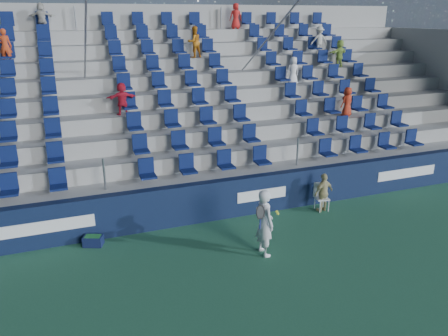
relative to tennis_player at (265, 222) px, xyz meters
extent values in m
plane|color=#2C6746|center=(-0.53, -0.79, -0.88)|extent=(70.00, 70.00, 0.00)
cube|color=#0F1A39|center=(-0.53, 2.36, -0.28)|extent=(24.00, 0.30, 1.20)
cube|color=white|center=(-5.53, 2.20, -0.26)|extent=(3.20, 0.02, 0.34)
cube|color=white|center=(0.97, 2.20, -0.26)|extent=(1.60, 0.02, 0.34)
cube|color=white|center=(6.47, 2.20, -0.26)|extent=(2.40, 0.02, 0.34)
cube|color=gray|center=(-0.53, 2.94, -0.28)|extent=(24.00, 0.85, 1.20)
cube|color=gray|center=(-0.53, 3.79, -0.03)|extent=(24.00, 0.85, 1.70)
cube|color=gray|center=(-0.53, 4.64, 0.22)|extent=(24.00, 0.85, 2.20)
cube|color=gray|center=(-0.53, 5.49, 0.47)|extent=(24.00, 0.85, 2.70)
cube|color=gray|center=(-0.53, 6.34, 0.72)|extent=(24.00, 0.85, 3.20)
cube|color=gray|center=(-0.53, 7.19, 0.97)|extent=(24.00, 0.85, 3.70)
cube|color=gray|center=(-0.53, 8.04, 1.22)|extent=(24.00, 0.85, 4.20)
cube|color=gray|center=(-0.53, 8.89, 1.47)|extent=(24.00, 0.85, 4.70)
cube|color=gray|center=(-0.53, 9.74, 1.72)|extent=(24.00, 0.85, 5.20)
cube|color=gray|center=(-0.53, 10.41, 2.22)|extent=(24.00, 0.50, 6.20)
cube|color=gray|center=(11.32, 6.34, 1.72)|extent=(0.30, 7.65, 5.20)
cube|color=#0B1846|center=(-0.53, 2.94, 0.67)|extent=(16.05, 0.50, 0.70)
cube|color=#0B1846|center=(-0.53, 3.79, 1.17)|extent=(16.05, 0.50, 0.70)
cube|color=#0B1846|center=(-0.53, 4.64, 1.67)|extent=(16.05, 0.50, 0.70)
cube|color=#0B1846|center=(-0.53, 5.49, 2.17)|extent=(16.05, 0.50, 0.70)
cube|color=#0B1846|center=(-0.53, 6.34, 2.67)|extent=(16.05, 0.50, 0.70)
cube|color=#0B1846|center=(-0.53, 7.19, 3.17)|extent=(16.05, 0.50, 0.70)
cube|color=#0B1846|center=(-0.53, 8.04, 3.67)|extent=(16.05, 0.50, 0.70)
cube|color=#0B1846|center=(-0.53, 8.89, 4.17)|extent=(16.05, 0.50, 0.70)
cube|color=#0B1846|center=(-0.53, 9.74, 4.67)|extent=(16.05, 0.50, 0.70)
cylinder|color=gray|center=(-3.53, 6.34, 3.47)|extent=(0.06, 7.68, 4.55)
cylinder|color=gray|center=(2.47, 6.34, 3.47)|extent=(0.06, 7.68, 4.55)
imported|color=white|center=(4.11, 6.29, 2.85)|extent=(0.53, 0.35, 1.07)
imported|color=red|center=(3.07, 9.69, 4.85)|extent=(0.56, 0.41, 1.06)
imported|color=red|center=(-2.57, 5.44, 2.34)|extent=(0.99, 0.40, 1.04)
imported|color=#C13D19|center=(-5.97, 7.99, 3.90)|extent=(0.45, 0.33, 1.15)
imported|color=orange|center=(0.67, 7.99, 3.91)|extent=(0.65, 0.56, 1.17)
imported|color=beige|center=(6.26, 7.99, 3.88)|extent=(0.78, 0.52, 1.12)
imported|color=#B9B4A6|center=(-4.74, 9.69, 4.83)|extent=(0.96, 0.41, 1.01)
imported|color=#98BE4C|center=(6.75, 7.14, 3.38)|extent=(1.08, 0.65, 1.11)
imported|color=#B42D18|center=(5.49, 4.59, 1.86)|extent=(0.60, 0.47, 1.08)
imported|color=silver|center=(0.00, 0.00, 0.00)|extent=(0.45, 0.66, 1.75)
cylinder|color=navy|center=(-0.25, -0.25, 0.13)|extent=(0.03, 0.03, 0.28)
torus|color=black|center=(-0.25, -0.25, 0.43)|extent=(0.30, 0.17, 0.28)
plane|color=#262626|center=(-0.25, -0.25, 0.43)|extent=(0.30, 0.16, 0.29)
sphere|color=yellow|center=(0.25, -0.20, 0.29)|extent=(0.07, 0.07, 0.07)
sphere|color=yellow|center=(0.25, -0.14, 0.32)|extent=(0.07, 0.07, 0.07)
cube|color=white|center=(2.82, 1.76, -0.48)|extent=(0.44, 0.44, 0.04)
cube|color=white|center=(2.82, 1.94, -0.24)|extent=(0.38, 0.10, 0.47)
cylinder|color=white|center=(2.66, 1.61, -0.69)|extent=(0.03, 0.03, 0.38)
cylinder|color=white|center=(2.97, 1.61, -0.69)|extent=(0.03, 0.03, 0.38)
cylinder|color=white|center=(2.66, 1.92, -0.69)|extent=(0.03, 0.03, 0.38)
cylinder|color=white|center=(2.97, 1.92, -0.69)|extent=(0.03, 0.03, 0.38)
imported|color=tan|center=(2.82, 1.71, -0.26)|extent=(0.77, 0.45, 1.23)
cube|color=#11193E|center=(-4.04, 1.96, -0.74)|extent=(0.58, 0.48, 0.27)
cube|color=#1E662D|center=(-4.04, 1.96, -0.68)|extent=(0.46, 0.37, 0.16)
camera|label=1|loc=(-4.38, -8.83, 4.87)|focal=35.00mm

